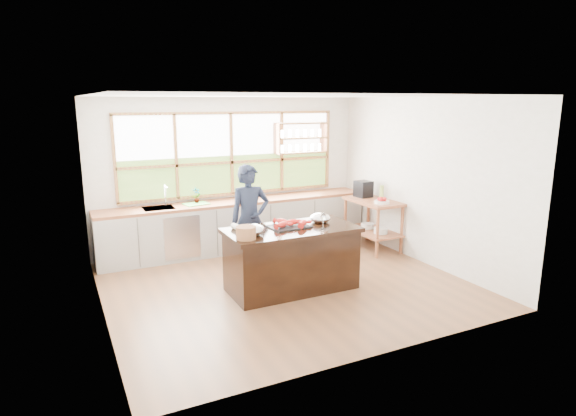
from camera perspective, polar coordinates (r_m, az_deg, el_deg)
ground_plane at (r=7.15m, az=-0.30°, el=-9.01°), size 5.00×5.00×0.00m
room_shell at (r=7.18m, az=-1.94°, el=5.53°), size 5.02×4.52×2.71m
back_counter at (r=8.71m, az=-6.00°, el=-1.97°), size 4.90×0.63×0.90m
right_shelf_unit at (r=8.79m, az=10.06°, el=-0.95°), size 0.62×1.10×0.90m
island at (r=6.83m, az=0.43°, el=-6.02°), size 1.85×0.90×0.90m
cook at (r=7.39m, az=-4.54°, el=-1.40°), size 0.64×0.44×1.70m
potted_plant at (r=8.43m, az=-10.80°, el=1.47°), size 0.17×0.14×0.28m
cutting_board at (r=8.39m, az=-10.82°, el=0.49°), size 0.45×0.37×0.01m
espresso_machine at (r=8.97m, az=8.92°, el=2.25°), size 0.29×0.30×0.30m
wine_bottle at (r=8.61m, az=11.03°, el=1.71°), size 0.08×0.08×0.29m
fruit_bowl at (r=8.45m, az=11.08°, el=0.80°), size 0.26×0.26×0.11m
slate_board at (r=6.76m, az=0.10°, el=-2.19°), size 0.58×0.44×0.02m
lobster_pile at (r=6.76m, az=0.28°, el=-1.77°), size 0.52×0.44×0.08m
mixing_bowl_left at (r=6.37m, az=-4.32°, el=-2.59°), size 0.33×0.33×0.16m
mixing_bowl_right at (r=7.02m, az=3.83°, el=-1.19°), size 0.30×0.30×0.15m
wine_glass at (r=6.65m, az=4.18°, el=-1.13°), size 0.08×0.08×0.22m
wicker_basket at (r=6.19m, az=-5.00°, el=-2.94°), size 0.26×0.26×0.17m
parchment_roll at (r=6.60m, az=-5.88°, el=-2.36°), size 0.13×0.31×0.08m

